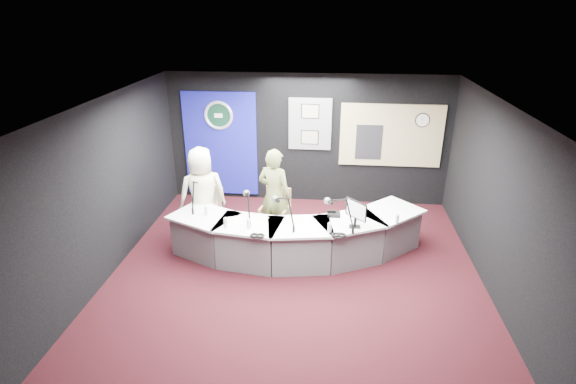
# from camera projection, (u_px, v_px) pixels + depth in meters

# --- Properties ---
(ground) EXTENTS (6.00, 6.00, 0.00)m
(ground) POSITION_uv_depth(u_px,v_px,m) (295.00, 272.00, 7.42)
(ground) COLOR black
(ground) RESTS_ON ground
(ceiling) EXTENTS (6.00, 6.00, 0.02)m
(ceiling) POSITION_uv_depth(u_px,v_px,m) (296.00, 104.00, 6.33)
(ceiling) COLOR silver
(ceiling) RESTS_ON ground
(wall_back) EXTENTS (6.00, 0.02, 2.80)m
(wall_back) POSITION_uv_depth(u_px,v_px,m) (307.00, 140.00, 9.62)
(wall_back) COLOR black
(wall_back) RESTS_ON ground
(wall_front) EXTENTS (6.00, 0.02, 2.80)m
(wall_front) POSITION_uv_depth(u_px,v_px,m) (269.00, 323.00, 4.12)
(wall_front) COLOR black
(wall_front) RESTS_ON ground
(wall_left) EXTENTS (0.02, 6.00, 2.80)m
(wall_left) POSITION_uv_depth(u_px,v_px,m) (108.00, 187.00, 7.15)
(wall_left) COLOR black
(wall_left) RESTS_ON ground
(wall_right) EXTENTS (0.02, 6.00, 2.80)m
(wall_right) POSITION_uv_depth(u_px,v_px,m) (499.00, 203.00, 6.60)
(wall_right) COLOR black
(wall_right) RESTS_ON ground
(broadcast_desk) EXTENTS (4.50, 1.90, 0.75)m
(broadcast_desk) POSITION_uv_depth(u_px,v_px,m) (295.00, 236.00, 7.78)
(broadcast_desk) COLOR silver
(broadcast_desk) RESTS_ON ground
(backdrop_panel) EXTENTS (1.60, 0.05, 2.30)m
(backdrop_panel) POSITION_uv_depth(u_px,v_px,m) (221.00, 144.00, 9.83)
(backdrop_panel) COLOR navy
(backdrop_panel) RESTS_ON wall_back
(agency_seal) EXTENTS (0.63, 0.07, 0.63)m
(agency_seal) POSITION_uv_depth(u_px,v_px,m) (218.00, 115.00, 9.54)
(agency_seal) COLOR silver
(agency_seal) RESTS_ON backdrop_panel
(seal_center) EXTENTS (0.48, 0.01, 0.48)m
(seal_center) POSITION_uv_depth(u_px,v_px,m) (219.00, 115.00, 9.54)
(seal_center) COLOR black
(seal_center) RESTS_ON backdrop_panel
(pinboard) EXTENTS (0.90, 0.04, 1.10)m
(pinboard) POSITION_uv_depth(u_px,v_px,m) (310.00, 124.00, 9.45)
(pinboard) COLOR slate
(pinboard) RESTS_ON wall_back
(framed_photo_upper) EXTENTS (0.34, 0.02, 0.27)m
(framed_photo_upper) POSITION_uv_depth(u_px,v_px,m) (310.00, 111.00, 9.32)
(framed_photo_upper) COLOR gray
(framed_photo_upper) RESTS_ON pinboard
(framed_photo_lower) EXTENTS (0.34, 0.02, 0.27)m
(framed_photo_lower) POSITION_uv_depth(u_px,v_px,m) (310.00, 137.00, 9.53)
(framed_photo_lower) COLOR gray
(framed_photo_lower) RESTS_ON pinboard
(booth_window_frame) EXTENTS (2.12, 0.06, 1.32)m
(booth_window_frame) POSITION_uv_depth(u_px,v_px,m) (391.00, 136.00, 9.38)
(booth_window_frame) COLOR tan
(booth_window_frame) RESTS_ON wall_back
(booth_glow) EXTENTS (2.00, 0.02, 1.20)m
(booth_glow) POSITION_uv_depth(u_px,v_px,m) (391.00, 136.00, 9.37)
(booth_glow) COLOR #D0AF83
(booth_glow) RESTS_ON booth_window_frame
(equipment_rack) EXTENTS (0.55, 0.02, 0.75)m
(equipment_rack) POSITION_uv_depth(u_px,v_px,m) (369.00, 142.00, 9.45)
(equipment_rack) COLOR black
(equipment_rack) RESTS_ON booth_window_frame
(wall_clock) EXTENTS (0.28, 0.01, 0.28)m
(wall_clock) POSITION_uv_depth(u_px,v_px,m) (423.00, 120.00, 9.16)
(wall_clock) COLOR white
(wall_clock) RESTS_ON booth_window_frame
(armchair_left) EXTENTS (0.61, 0.61, 0.94)m
(armchair_left) POSITION_uv_depth(u_px,v_px,m) (204.00, 214.00, 8.37)
(armchair_left) COLOR #A36B4A
(armchair_left) RESTS_ON ground
(armchair_right) EXTENTS (0.66, 0.66, 0.98)m
(armchair_right) POSITION_uv_depth(u_px,v_px,m) (275.00, 215.00, 8.31)
(armchair_right) COLOR #A36B4A
(armchair_right) RESTS_ON ground
(draped_jacket) EXTENTS (0.51, 0.18, 0.70)m
(draped_jacket) POSITION_uv_depth(u_px,v_px,m) (208.00, 202.00, 8.54)
(draped_jacket) COLOR gray
(draped_jacket) RESTS_ON armchair_left
(person_man) EXTENTS (1.02, 0.87, 1.77)m
(person_man) POSITION_uv_depth(u_px,v_px,m) (203.00, 194.00, 8.21)
(person_man) COLOR beige
(person_man) RESTS_ON ground
(person_woman) EXTENTS (0.75, 0.62, 1.76)m
(person_woman) POSITION_uv_depth(u_px,v_px,m) (275.00, 195.00, 8.16)
(person_woman) COLOR #5F6C38
(person_woman) RESTS_ON ground
(computer_monitor) EXTENTS (0.36, 0.37, 0.33)m
(computer_monitor) POSITION_uv_depth(u_px,v_px,m) (356.00, 209.00, 7.17)
(computer_monitor) COLOR black
(computer_monitor) RESTS_ON broadcast_desk
(desk_phone) EXTENTS (0.22, 0.18, 0.05)m
(desk_phone) POSITION_uv_depth(u_px,v_px,m) (334.00, 214.00, 7.67)
(desk_phone) COLOR black
(desk_phone) RESTS_ON broadcast_desk
(headphones_near) EXTENTS (0.21, 0.21, 0.03)m
(headphones_near) POSITION_uv_depth(u_px,v_px,m) (339.00, 235.00, 7.01)
(headphones_near) COLOR black
(headphones_near) RESTS_ON broadcast_desk
(headphones_far) EXTENTS (0.19, 0.19, 0.03)m
(headphones_far) POSITION_uv_depth(u_px,v_px,m) (257.00, 236.00, 6.99)
(headphones_far) COLOR black
(headphones_far) RESTS_ON broadcast_desk
(paper_stack) EXTENTS (0.34, 0.39, 0.00)m
(paper_stack) POSITION_uv_depth(u_px,v_px,m) (235.00, 221.00, 7.50)
(paper_stack) COLOR white
(paper_stack) RESTS_ON broadcast_desk
(notepad) EXTENTS (0.28, 0.34, 0.00)m
(notepad) POSITION_uv_depth(u_px,v_px,m) (260.00, 220.00, 7.52)
(notepad) COLOR white
(notepad) RESTS_ON broadcast_desk
(boom_mic_a) EXTENTS (0.16, 0.74, 0.60)m
(boom_mic_a) POSITION_uv_depth(u_px,v_px,m) (197.00, 191.00, 7.90)
(boom_mic_a) COLOR black
(boom_mic_a) RESTS_ON broadcast_desk
(boom_mic_b) EXTENTS (0.28, 0.72, 0.60)m
(boom_mic_b) POSITION_uv_depth(u_px,v_px,m) (248.00, 203.00, 7.45)
(boom_mic_b) COLOR black
(boom_mic_b) RESTS_ON broadcast_desk
(boom_mic_c) EXTENTS (0.48, 0.62, 0.60)m
(boom_mic_c) POSITION_uv_depth(u_px,v_px,m) (284.00, 208.00, 7.27)
(boom_mic_c) COLOR black
(boom_mic_c) RESTS_ON broadcast_desk
(boom_mic_d) EXTENTS (0.54, 0.58, 0.60)m
(boom_mic_d) POSITION_uv_depth(u_px,v_px,m) (340.00, 209.00, 7.21)
(boom_mic_d) COLOR black
(boom_mic_d) RESTS_ON broadcast_desk
(water_bottles) EXTENTS (3.28, 0.56, 0.18)m
(water_bottles) POSITION_uv_depth(u_px,v_px,m) (299.00, 219.00, 7.36)
(water_bottles) COLOR silver
(water_bottles) RESTS_ON broadcast_desk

